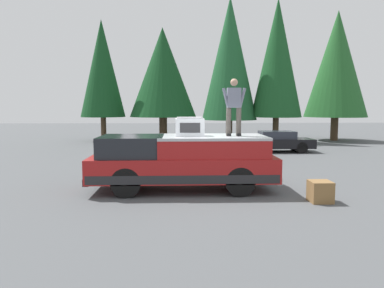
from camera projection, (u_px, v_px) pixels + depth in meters
name	position (u px, v px, depth m)	size (l,w,h in m)	color
ground_plane	(207.00, 191.00, 11.09)	(90.00, 90.00, 0.00)	#4C4F51
pickup_truck	(183.00, 161.00, 11.13)	(2.01, 5.54, 1.65)	maroon
compressor_unit	(190.00, 127.00, 10.98)	(0.65, 0.84, 0.56)	silver
person_on_truck_bed	(234.00, 106.00, 10.93)	(0.29, 0.72, 1.69)	#423D38
parked_car_black	(275.00, 141.00, 20.54)	(1.64, 4.10, 1.16)	black
wooden_crate	(320.00, 192.00, 9.78)	(0.56, 0.56, 0.56)	olive
conifer_far_left	(337.00, 64.00, 26.91)	(4.49, 4.49, 9.43)	#4C3826
conifer_left	(277.00, 58.00, 25.86)	(3.55, 3.55, 10.01)	#4C3826
conifer_center_left	(230.00, 59.00, 26.21)	(3.93, 3.93, 10.22)	#4C3826
conifer_center_right	(163.00, 73.00, 26.30)	(4.75, 4.75, 8.07)	#4C3826
conifer_right	(102.00, 69.00, 26.66)	(3.21, 3.21, 8.74)	#4C3826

